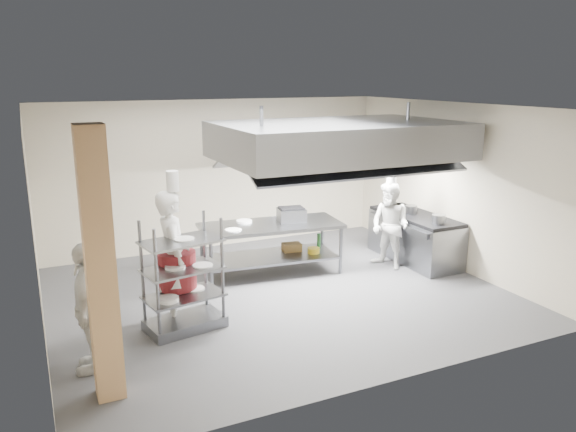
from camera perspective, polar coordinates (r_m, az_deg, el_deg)
name	(u,v)px	position (r m, az deg, el deg)	size (l,w,h in m)	color
floor	(279,294)	(9.21, -0.97, -7.95)	(7.00, 7.00, 0.00)	#2D2D2F
ceiling	(278,107)	(8.55, -1.05, 11.03)	(7.00, 7.00, 0.00)	silver
wall_back	(218,174)	(11.51, -7.13, 4.21)	(7.00, 7.00, 0.00)	#B9AD93
wall_left	(34,230)	(8.04, -24.43, -1.30)	(6.00, 6.00, 0.00)	#B9AD93
wall_right	(454,186)	(10.64, 16.49, 2.92)	(6.00, 6.00, 0.00)	#B9AD93
column	(100,267)	(6.24, -18.53, -4.97)	(0.30, 0.30, 3.00)	tan
exhaust_hood	(339,140)	(9.55, 5.18, 7.68)	(4.00, 2.50, 0.60)	gray
hood_strip_a	(290,162)	(9.17, 0.25, 5.46)	(1.60, 0.12, 0.04)	white
hood_strip_b	(383,156)	(10.06, 9.60, 6.04)	(1.60, 0.12, 0.04)	white
wall_shelf	(301,169)	(12.03, 1.31, 4.75)	(1.50, 0.28, 0.04)	gray
island	(271,248)	(10.03, -1.75, -3.32)	(2.49, 1.04, 0.91)	gray
island_worktop	(271,226)	(9.91, -1.77, -0.97)	(2.49, 1.04, 0.06)	gray
island_undershelf	(271,257)	(10.08, -1.75, -4.16)	(2.29, 0.93, 0.04)	slate
pass_rack	(183,275)	(7.89, -10.64, -5.91)	(1.06, 0.62, 1.59)	gray
cooking_range	(415,239)	(11.00, 12.74, -2.28)	(0.80, 2.00, 0.84)	slate
range_top	(416,216)	(10.89, 12.87, 0.00)	(0.78, 1.96, 0.06)	black
chef_head	(174,257)	(8.11, -11.55, -4.11)	(0.70, 0.46, 1.93)	white
chef_line	(390,226)	(10.38, 10.33, -0.98)	(0.77, 0.60, 1.59)	white
chef_plating	(89,307)	(7.12, -19.58, -8.72)	(0.94, 0.39, 1.60)	white
griddle	(291,215)	(10.06, 0.35, 0.11)	(0.47, 0.37, 0.23)	slate
wicker_basket	(292,247)	(10.31, 0.37, -3.18)	(0.34, 0.23, 0.15)	olive
stockpot	(411,210)	(10.91, 12.40, 0.64)	(0.23, 0.23, 0.16)	slate
plate_stack	(184,294)	(7.99, -10.55, -7.81)	(0.28, 0.28, 0.05)	silver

